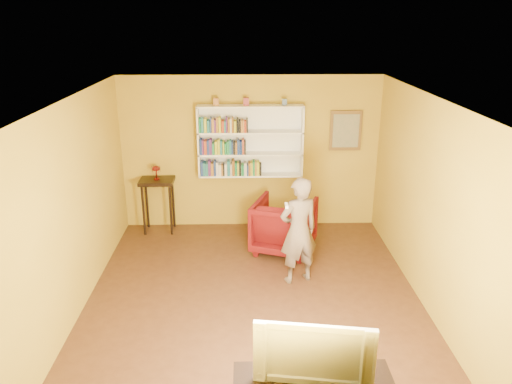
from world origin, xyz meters
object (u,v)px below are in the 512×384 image
(armchair, at_px, (284,225))
(television, at_px, (314,348))
(ruby_lustre, at_px, (156,170))
(person, at_px, (299,231))
(console_table, at_px, (157,188))
(bookshelf, at_px, (250,141))

(armchair, xyz_separation_m, television, (-0.03, -3.67, 0.40))
(ruby_lustre, distance_m, armchair, 2.41)
(person, bearing_deg, television, 66.37)
(armchair, height_order, television, television)
(ruby_lustre, xyz_separation_m, armchair, (2.15, -0.83, -0.70))
(person, height_order, television, person)
(console_table, distance_m, armchair, 2.33)
(armchair, bearing_deg, bookshelf, -42.20)
(television, bearing_deg, person, 95.55)
(person, bearing_deg, ruby_lustre, -59.44)
(console_table, height_order, person, person)
(armchair, xyz_separation_m, person, (0.12, -1.00, 0.35))
(bookshelf, xyz_separation_m, console_table, (-1.62, -0.16, -0.80))
(ruby_lustre, height_order, armchair, ruby_lustre)
(console_table, relative_size, armchair, 1.02)
(armchair, height_order, person, person)
(console_table, relative_size, person, 0.61)
(console_table, height_order, ruby_lustre, ruby_lustre)
(console_table, distance_m, ruby_lustre, 0.34)
(person, relative_size, television, 1.47)
(ruby_lustre, relative_size, television, 0.23)
(bookshelf, xyz_separation_m, armchair, (0.53, -0.99, -1.16))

